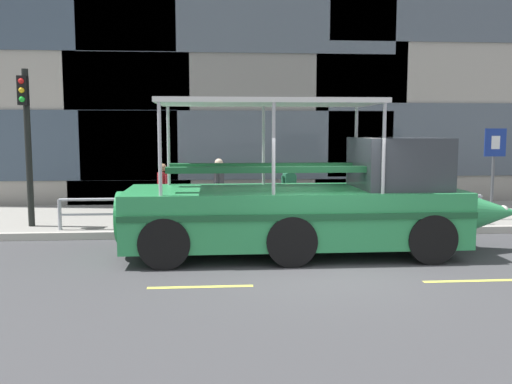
{
  "coord_description": "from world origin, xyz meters",
  "views": [
    {
      "loc": [
        -2.18,
        -10.45,
        2.67
      ],
      "look_at": [
        -1.23,
        1.56,
        1.3
      ],
      "focal_mm": 38.88,
      "sensor_mm": 36.0,
      "label": 1
    }
  ],
  "objects": [
    {
      "name": "pedestrian_mid_left",
      "position": [
        -0.15,
        4.07,
        1.12
      ],
      "size": [
        0.43,
        0.26,
        1.56
      ],
      "color": "#47423D",
      "rests_on": "sidewalk"
    },
    {
      "name": "parking_sign",
      "position": [
        5.52,
        4.14,
        1.88
      ],
      "size": [
        0.6,
        0.12,
        2.51
      ],
      "color": "#4C4F54",
      "rests_on": "sidewalk"
    },
    {
      "name": "sidewalk",
      "position": [
        0.0,
        5.6,
        0.09
      ],
      "size": [
        32.0,
        4.8,
        0.18
      ],
      "primitive_type": "cube",
      "color": "gray",
      "rests_on": "ground_plane"
    },
    {
      "name": "duck_tour_boat",
      "position": [
        0.03,
        1.16,
        1.07
      ],
      "size": [
        8.76,
        2.48,
        3.28
      ],
      "color": "#2D9351",
      "rests_on": "ground_plane"
    },
    {
      "name": "ground_plane",
      "position": [
        0.0,
        0.0,
        0.0
      ],
      "size": [
        120.0,
        120.0,
        0.0
      ],
      "primitive_type": "plane",
      "color": "#3D3D3F"
    },
    {
      "name": "traffic_light_pole",
      "position": [
        -6.85,
        4.01,
        2.6
      ],
      "size": [
        0.24,
        0.46,
        3.99
      ],
      "color": "black",
      "rests_on": "sidewalk"
    },
    {
      "name": "pedestrian_near_stern",
      "position": [
        -3.49,
        4.26,
        1.14
      ],
      "size": [
        0.3,
        0.4,
        1.59
      ],
      "color": "#47423D",
      "rests_on": "sidewalk"
    },
    {
      "name": "curb_guardrail",
      "position": [
        -0.57,
        3.45,
        0.72
      ],
      "size": [
        10.88,
        0.09,
        0.79
      ],
      "color": "#9EA0A8",
      "rests_on": "sidewalk"
    },
    {
      "name": "pedestrian_near_bow",
      "position": [
        3.21,
        4.56,
        1.18
      ],
      "size": [
        0.27,
        0.46,
        1.65
      ],
      "color": "#1E2338",
      "rests_on": "sidewalk"
    },
    {
      "name": "pedestrian_mid_right",
      "position": [
        -2.0,
        4.9,
        1.19
      ],
      "size": [
        0.29,
        0.46,
        1.68
      ],
      "color": "black",
      "rests_on": "sidewalk"
    },
    {
      "name": "lane_centreline",
      "position": [
        -0.0,
        -1.23,
        0.0
      ],
      "size": [
        25.8,
        0.12,
        0.01
      ],
      "color": "#DBD64C",
      "rests_on": "ground_plane"
    },
    {
      "name": "curb_edge",
      "position": [
        0.0,
        3.11,
        0.09
      ],
      "size": [
        32.0,
        0.18,
        0.18
      ],
      "primitive_type": "cube",
      "color": "#B2ADA3",
      "rests_on": "ground_plane"
    }
  ]
}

